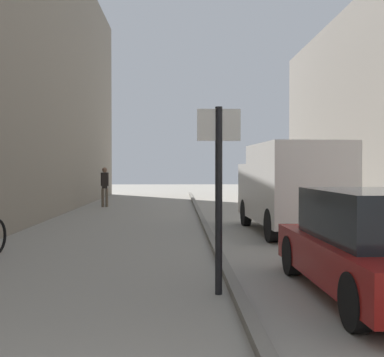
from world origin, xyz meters
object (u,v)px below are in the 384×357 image
at_px(pedestrian_main_foreground, 105,184).
at_px(parked_car, 377,245).
at_px(delivery_van, 290,186).
at_px(street_sign_post, 219,183).

relative_size(pedestrian_main_foreground, parked_car, 0.42).
distance_m(delivery_van, street_sign_post, 6.98).
distance_m(parked_car, street_sign_post, 2.31).
bearing_deg(delivery_van, street_sign_post, -113.18).
height_order(pedestrian_main_foreground, parked_car, pedestrian_main_foreground).
xyz_separation_m(delivery_van, parked_car, (-0.32, -6.72, -0.57)).
height_order(parked_car, street_sign_post, street_sign_post).
relative_size(delivery_van, parked_car, 1.19).
height_order(delivery_van, street_sign_post, street_sign_post).
xyz_separation_m(pedestrian_main_foreground, street_sign_post, (3.85, -15.74, 0.52)).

